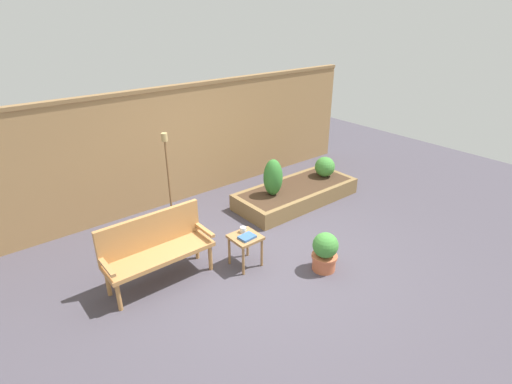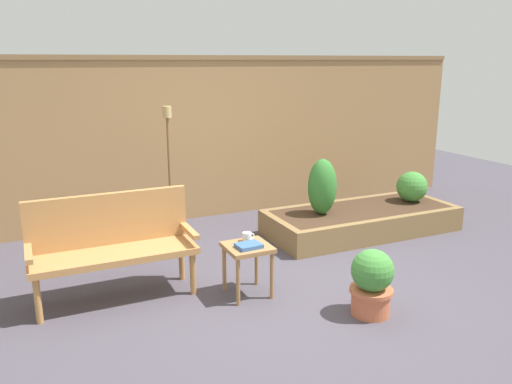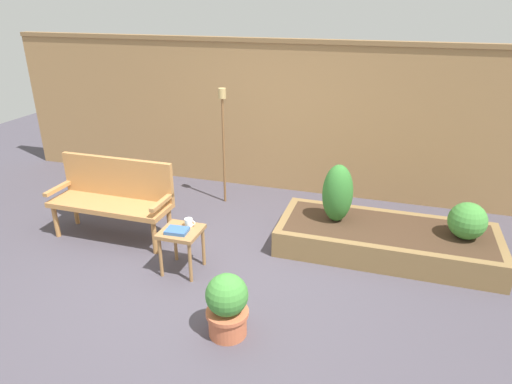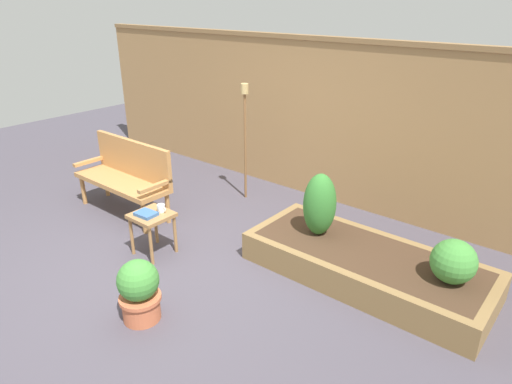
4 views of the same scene
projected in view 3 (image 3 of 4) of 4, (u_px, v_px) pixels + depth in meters
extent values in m
plane|color=#47424C|center=(209.00, 280.00, 4.63)|extent=(14.00, 14.00, 0.00)
cube|color=#A37A4C|center=(276.00, 119.00, 6.49)|extent=(8.40, 0.10, 2.10)
cube|color=olive|center=(278.00, 40.00, 6.07)|extent=(8.40, 0.14, 0.06)
cylinder|color=#B77F47|center=(170.00, 223.00, 5.35)|extent=(0.06, 0.06, 0.40)
cylinder|color=#B77F47|center=(155.00, 237.00, 5.04)|extent=(0.06, 0.06, 0.40)
cylinder|color=#B77F47|center=(75.00, 209.00, 5.71)|extent=(0.06, 0.06, 0.40)
cylinder|color=#B77F47|center=(56.00, 221.00, 5.40)|extent=(0.06, 0.06, 0.40)
cube|color=#B77F47|center=(110.00, 205.00, 5.28)|extent=(1.44, 0.48, 0.06)
cube|color=#B77F47|center=(117.00, 177.00, 5.36)|extent=(1.44, 0.06, 0.48)
cube|color=#B77F47|center=(59.00, 188.00, 5.42)|extent=(0.06, 0.48, 0.04)
cube|color=#B77F47|center=(162.00, 202.00, 5.04)|extent=(0.06, 0.48, 0.04)
cylinder|color=#9E7042|center=(203.00, 247.00, 4.81)|extent=(0.04, 0.04, 0.44)
cylinder|color=#9E7042|center=(190.00, 263.00, 4.52)|extent=(0.04, 0.04, 0.44)
cylinder|color=#9E7042|center=(175.00, 242.00, 4.90)|extent=(0.04, 0.04, 0.44)
cylinder|color=#9E7042|center=(161.00, 257.00, 4.61)|extent=(0.04, 0.04, 0.44)
cube|color=#9E7042|center=(181.00, 232.00, 4.61)|extent=(0.40, 0.40, 0.04)
cylinder|color=white|center=(189.00, 222.00, 4.67)|extent=(0.08, 0.08, 0.08)
torus|color=white|center=(193.00, 223.00, 4.66)|extent=(0.06, 0.01, 0.06)
cube|color=#38609E|center=(177.00, 231.00, 4.55)|extent=(0.23, 0.18, 0.04)
cylinder|color=#C66642|center=(228.00, 324.00, 3.85)|extent=(0.33, 0.33, 0.20)
cylinder|color=#C66642|center=(227.00, 312.00, 3.81)|extent=(0.37, 0.37, 0.04)
sphere|color=#428938|center=(227.00, 295.00, 3.73)|extent=(0.36, 0.36, 0.36)
cube|color=olive|center=(384.00, 260.00, 4.69)|extent=(2.40, 0.09, 0.30)
cube|color=olive|center=(388.00, 222.00, 5.49)|extent=(2.40, 0.09, 0.30)
cube|color=olive|center=(286.00, 225.00, 5.41)|extent=(0.09, 0.82, 0.30)
cube|color=olive|center=(499.00, 256.00, 4.78)|extent=(0.09, 0.82, 0.30)
cube|color=#422D1E|center=(386.00, 240.00, 5.09)|extent=(2.22, 0.82, 0.30)
cylinder|color=brown|center=(336.00, 218.00, 5.20)|extent=(0.04, 0.04, 0.06)
ellipsoid|color=#33752D|center=(338.00, 193.00, 5.07)|extent=(0.34, 0.34, 0.68)
cylinder|color=brown|center=(465.00, 235.00, 4.82)|extent=(0.04, 0.04, 0.06)
sphere|color=#428938|center=(467.00, 221.00, 4.75)|extent=(0.40, 0.40, 0.40)
cylinder|color=brown|center=(224.00, 152.00, 6.13)|extent=(0.03, 0.03, 1.46)
cylinder|color=tan|center=(222.00, 93.00, 5.82)|extent=(0.10, 0.10, 0.13)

